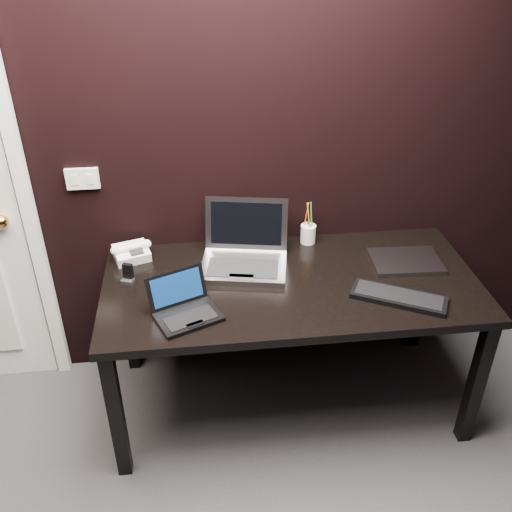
{
  "coord_description": "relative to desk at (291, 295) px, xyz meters",
  "views": [
    {
      "loc": [
        -0.11,
        -0.7,
        2.2
      ],
      "look_at": [
        0.13,
        1.35,
        0.92
      ],
      "focal_mm": 40.0,
      "sensor_mm": 36.0,
      "label": 1
    }
  ],
  "objects": [
    {
      "name": "netbook",
      "position": [
        -0.48,
        -0.2,
        0.11
      ],
      "size": [
        0.32,
        0.31,
        0.16
      ],
      "color": "black",
      "rests_on": "desk"
    },
    {
      "name": "pen_cup",
      "position": [
        0.14,
        0.33,
        0.13
      ],
      "size": [
        0.09,
        0.09,
        0.22
      ],
      "color": "silver",
      "rests_on": "desk"
    },
    {
      "name": "desk_phone",
      "position": [
        -0.73,
        0.28,
        0.11
      ],
      "size": [
        0.2,
        0.19,
        0.1
      ],
      "color": "white",
      "rests_on": "desk"
    },
    {
      "name": "wall_back",
      "position": [
        -0.3,
        0.4,
        0.64
      ],
      "size": [
        4.0,
        0.0,
        4.0
      ],
      "primitive_type": "plane",
      "rotation": [
        1.57,
        0.0,
        0.0
      ],
      "color": "black",
      "rests_on": "ground"
    },
    {
      "name": "mobile_phone",
      "position": [
        -0.73,
        0.08,
        0.11
      ],
      "size": [
        0.06,
        0.06,
        0.09
      ],
      "color": "black",
      "rests_on": "desk"
    },
    {
      "name": "desk",
      "position": [
        0.0,
        0.0,
        0.0
      ],
      "size": [
        1.7,
        0.8,
        0.74
      ],
      "color": "black",
      "rests_on": "ground"
    },
    {
      "name": "closed_laptop",
      "position": [
        0.57,
        0.08,
        0.09
      ],
      "size": [
        0.33,
        0.25,
        0.02
      ],
      "color": "gray",
      "rests_on": "desk"
    },
    {
      "name": "ext_keyboard",
      "position": [
        0.44,
        -0.2,
        0.09
      ],
      "size": [
        0.42,
        0.31,
        0.03
      ],
      "color": "black",
      "rests_on": "desk"
    },
    {
      "name": "silver_laptop",
      "position": [
        -0.2,
        0.17,
        0.13
      ],
      "size": [
        0.45,
        0.42,
        0.27
      ],
      "color": "#A4A3A9",
      "rests_on": "desk"
    },
    {
      "name": "wall_switch",
      "position": [
        -0.92,
        0.39,
        0.46
      ],
      "size": [
        0.15,
        0.02,
        0.1
      ],
      "color": "silver",
      "rests_on": "wall_back"
    }
  ]
}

